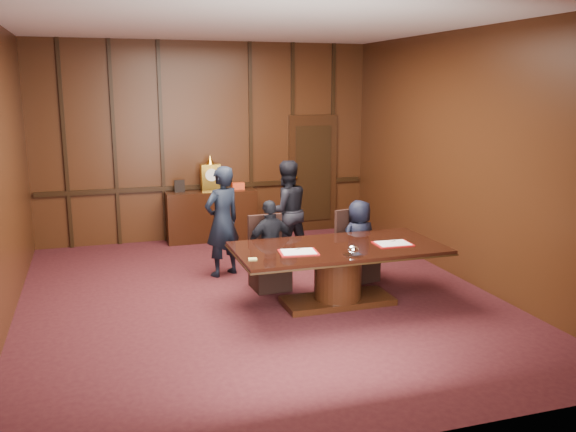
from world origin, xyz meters
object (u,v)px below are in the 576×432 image
(witness_left, at_px, (222,221))
(witness_right, at_px, (286,211))
(signatory_right, at_px, (359,241))
(conference_table, at_px, (338,265))
(sideboard, at_px, (212,214))
(signatory_left, at_px, (271,245))

(witness_left, relative_size, witness_right, 1.01)
(signatory_right, relative_size, witness_left, 0.72)
(witness_left, bearing_deg, witness_right, 177.94)
(conference_table, xyz_separation_m, signatory_right, (0.65, 0.80, 0.07))
(sideboard, height_order, signatory_left, sideboard)
(sideboard, height_order, witness_right, witness_right)
(signatory_right, xyz_separation_m, witness_left, (-1.78, 0.85, 0.22))
(conference_table, relative_size, signatory_right, 2.25)
(signatory_left, relative_size, witness_right, 0.78)
(sideboard, bearing_deg, conference_table, -76.55)
(signatory_right, relative_size, witness_right, 0.73)
(conference_table, xyz_separation_m, witness_left, (-1.13, 1.65, 0.30))
(signatory_left, bearing_deg, witness_right, -124.60)
(witness_left, distance_m, witness_right, 1.21)
(sideboard, bearing_deg, signatory_left, -85.19)
(sideboard, relative_size, signatory_left, 1.29)
(conference_table, height_order, signatory_right, signatory_right)
(signatory_left, relative_size, signatory_right, 1.06)
(signatory_left, distance_m, witness_left, 0.99)
(conference_table, bearing_deg, sideboard, 103.45)
(signatory_left, bearing_deg, sideboard, -94.18)
(conference_table, distance_m, signatory_right, 1.03)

